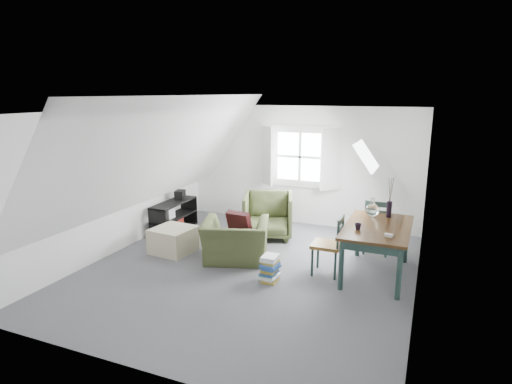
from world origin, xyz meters
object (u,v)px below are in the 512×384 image
at_px(dining_chair_near, 329,244).
at_px(armchair_far, 268,236).
at_px(media_shelf, 173,218).
at_px(armchair_near, 236,260).
at_px(ottoman, 173,240).
at_px(magazine_stack, 270,268).
at_px(dining_chair_far, 377,225).
at_px(dining_table, 377,233).

bearing_deg(dining_chair_near, armchair_far, -143.35).
bearing_deg(media_shelf, dining_chair_near, -15.83).
height_order(armchair_near, ottoman, ottoman).
distance_m(armchair_far, magazine_stack, 2.05).
xyz_separation_m(ottoman, dining_chair_near, (2.76, 0.12, 0.27)).
bearing_deg(dining_chair_far, magazine_stack, 38.08).
distance_m(armchair_far, ottoman, 1.91).
xyz_separation_m(media_shelf, magazine_stack, (2.66, -1.47, -0.08)).
distance_m(dining_chair_far, dining_chair_near, 1.33).
bearing_deg(magazine_stack, dining_chair_far, 53.66).
bearing_deg(armchair_far, magazine_stack, -86.87).
distance_m(armchair_near, dining_chair_far, 2.53).
xyz_separation_m(dining_table, dining_chair_far, (-0.11, 0.96, -0.18)).
bearing_deg(dining_table, ottoman, -174.71).
height_order(armchair_far, dining_table, dining_table).
distance_m(ottoman, dining_table, 3.49).
xyz_separation_m(armchair_near, media_shelf, (-1.84, 0.93, 0.27)).
bearing_deg(dining_chair_far, armchair_far, -18.49).
bearing_deg(magazine_stack, armchair_far, 111.87).
relative_size(armchair_far, media_shelf, 0.80).
xyz_separation_m(dining_chair_far, dining_chair_near, (-0.56, -1.20, -0.02)).
bearing_deg(dining_chair_far, media_shelf, -10.95).
bearing_deg(armchair_far, armchair_near, -111.31).
distance_m(media_shelf, magazine_stack, 3.04).
height_order(armchair_far, ottoman, ottoman).
relative_size(ottoman, dining_chair_near, 0.71).
relative_size(dining_chair_near, magazine_stack, 2.39).
xyz_separation_m(armchair_near, dining_chair_far, (2.14, 1.25, 0.51)).
bearing_deg(ottoman, dining_chair_near, 2.41).
distance_m(ottoman, dining_chair_far, 3.59).
height_order(dining_chair_far, magazine_stack, dining_chair_far).
bearing_deg(magazine_stack, ottoman, 166.82).
bearing_deg(media_shelf, dining_table, -10.27).
bearing_deg(dining_chair_near, ottoman, -100.09).
distance_m(armchair_near, media_shelf, 2.08).
bearing_deg(dining_table, dining_chair_far, 96.07).
bearing_deg(ottoman, armchair_far, 48.83).
xyz_separation_m(dining_chair_near, media_shelf, (-3.42, 0.88, -0.22)).
bearing_deg(ottoman, media_shelf, 123.42).
relative_size(ottoman, media_shelf, 0.56).
height_order(dining_chair_near, media_shelf, dining_chair_near).
distance_m(armchair_near, ottoman, 1.21).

